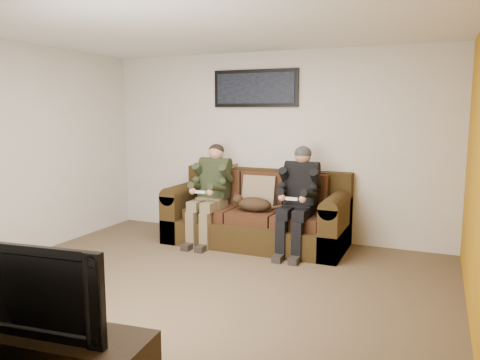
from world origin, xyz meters
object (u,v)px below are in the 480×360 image
at_px(person_right, 299,193).
at_px(sofa, 258,216).
at_px(person_left, 211,187).
at_px(cat, 253,204).
at_px(television, 42,286).
at_px(framed_poster, 255,88).

bearing_deg(person_right, sofa, 162.00).
distance_m(person_left, cat, 0.65).
bearing_deg(person_left, cat, -2.41).
height_order(person_left, television, person_left).
relative_size(framed_poster, television, 1.26).
xyz_separation_m(cat, framed_poster, (-0.21, 0.61, 1.52)).
bearing_deg(television, person_left, 94.45).
xyz_separation_m(sofa, person_left, (-0.62, -0.20, 0.39)).
bearing_deg(person_left, framed_poster, 54.28).
xyz_separation_m(person_left, person_right, (1.24, 0.00, 0.00)).
distance_m(sofa, person_right, 0.76).
xyz_separation_m(framed_poster, television, (0.23, -4.17, -1.38)).
xyz_separation_m(sofa, person_right, (0.62, -0.20, 0.39)).
height_order(sofa, framed_poster, framed_poster).
distance_m(sofa, television, 3.80).
height_order(cat, television, television).
bearing_deg(framed_poster, person_right, -35.39).
distance_m(person_right, framed_poster, 1.67).
bearing_deg(sofa, television, -89.59).
height_order(cat, framed_poster, framed_poster).
bearing_deg(sofa, person_right, -18.00).
relative_size(sofa, television, 2.41).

